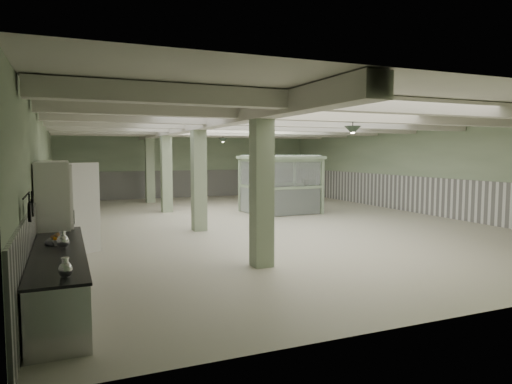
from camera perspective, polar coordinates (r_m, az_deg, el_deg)
name	(u,v)px	position (r m, az deg, el deg)	size (l,w,h in m)	color
floor	(259,221)	(16.48, 0.37, -3.71)	(20.00, 20.00, 0.00)	beige
ceiling	(259,121)	(16.33, 0.38, 8.88)	(14.00, 20.00, 0.02)	silver
wall_back	(189,165)	(25.80, -8.39, 3.36)	(14.00, 0.02, 3.60)	#A7BC96
wall_front	(511,196)	(8.14, 29.24, -0.41)	(14.00, 0.02, 3.60)	#A7BC96
wall_left	(43,175)	(15.01, -25.03, 1.90)	(0.02, 20.00, 3.60)	#A7BC96
wall_right	(413,169)	(20.11, 19.07, 2.73)	(0.02, 20.00, 3.60)	#A7BC96
wainscot_left	(46,210)	(15.09, -24.80, -2.08)	(0.05, 19.90, 1.50)	white
wainscot_right	(412,194)	(20.16, 18.93, -0.25)	(0.05, 19.90, 1.50)	white
wainscot_back	(189,184)	(25.82, -8.35, 1.03)	(13.90, 0.05, 1.50)	white
girder	(190,125)	(15.51, -8.23, 8.23)	(0.45, 19.90, 0.40)	silver
beam_a	(404,106)	(9.89, 18.00, 10.20)	(13.90, 0.35, 0.32)	silver
beam_b	(336,115)	(11.90, 10.02, 9.43)	(13.90, 0.35, 0.32)	silver
beam_c	(291,122)	(14.06, 4.43, 8.78)	(13.90, 0.35, 0.32)	silver
beam_d	(259,126)	(16.32, 0.38, 8.25)	(13.90, 0.35, 0.32)	silver
beam_e	(235,129)	(18.64, -2.67, 7.83)	(13.90, 0.35, 0.32)	silver
beam_f	(216,132)	(21.00, -5.03, 7.48)	(13.90, 0.35, 0.32)	silver
beam_g	(201,134)	(23.40, -6.91, 7.20)	(13.90, 0.35, 0.32)	silver
column_a	(262,184)	(9.81, 0.71, 1.02)	(0.42, 0.42, 3.60)	#97A988
column_b	(199,174)	(14.53, -7.17, 2.24)	(0.42, 0.42, 3.60)	#97A988
column_c	(166,169)	(19.39, -11.15, 2.84)	(0.42, 0.42, 3.60)	#97A988
column_d	(150,166)	(23.32, -13.14, 3.13)	(0.42, 0.42, 3.60)	#97A988
hook_rail	(26,195)	(7.43, -26.76, -0.37)	(0.02, 0.02, 1.20)	black
pendant_front	(353,130)	(12.15, 11.99, 7.55)	(0.44, 0.44, 0.22)	#2D3D2F
pendant_mid	(266,137)	(16.96, 1.28, 6.87)	(0.44, 0.44, 0.22)	#2D3D2F
pendant_back	(223,141)	(21.62, -4.16, 6.43)	(0.44, 0.44, 0.22)	#2D3D2F
prep_counter	(60,276)	(8.23, -23.35, -9.60)	(0.80, 4.56, 0.91)	silver
pitcher_near	(63,240)	(8.20, -23.01, -5.49)	(0.19, 0.22, 0.28)	silver
pitcher_far	(65,268)	(6.28, -22.73, -8.72)	(0.17, 0.20, 0.25)	silver
veg_colander	(57,239)	(8.56, -23.60, -5.42)	(0.41, 0.41, 0.18)	#3E3F43
orange_bowl	(59,243)	(8.48, -23.36, -5.82)	(0.26, 0.26, 0.09)	#B2B2B7
skillet_near	(30,212)	(7.19, -26.44, -2.28)	(0.28, 0.28, 0.04)	black
skillet_far	(32,208)	(7.75, -26.18, -1.78)	(0.28, 0.28, 0.04)	black
walkin_cooler	(56,211)	(11.06, -23.77, -2.18)	(1.22, 2.58, 2.36)	white
guard_booth	(280,173)	(18.82, 3.05, 2.33)	(3.00, 2.57, 2.39)	#90A786
filing_cabinet	(309,195)	(19.83, 6.59, -0.32)	(0.44, 0.62, 1.35)	#545446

